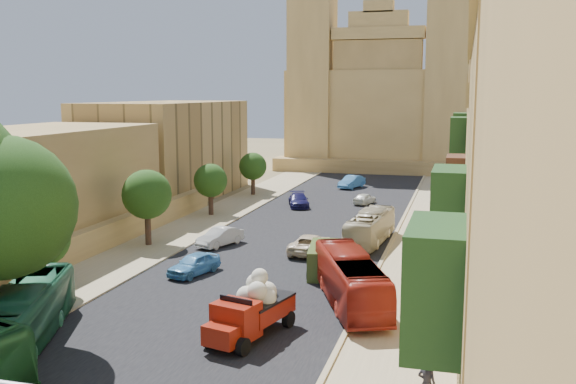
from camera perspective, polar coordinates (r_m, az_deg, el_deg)
The scene contains 27 objects.
road_surface at distance 49.92m, azimuth 1.22°, elevation -3.85°, with size 14.00×140.00×0.01m, color black.
sidewalk_east at distance 48.54m, azimuth 12.19°, elevation -4.42°, with size 5.00×140.00×0.01m, color tan.
sidewalk_west at distance 53.00m, azimuth -8.80°, elevation -3.20°, with size 5.00×140.00×0.01m, color tan.
kerb_east at distance 48.71m, azimuth 9.25°, elevation -4.22°, with size 0.25×140.00×0.12m, color tan.
kerb_west at distance 52.02m, azimuth -6.28°, elevation -3.32°, with size 0.25×140.00×0.12m, color tan.
townhouse_b at distance 29.00m, azimuth 23.14°, elevation -2.47°, with size 9.00×14.00×14.90m.
townhouse_c at distance 42.60m, azimuth 20.81°, elevation 2.79°, with size 9.00×14.00×17.40m.
townhouse_d at distance 56.57m, azimuth 19.48°, elevation 3.46°, with size 9.00×14.00×15.90m.
west_wall at distance 45.64m, azimuth -17.45°, elevation -4.33°, with size 1.00×40.00×1.80m, color tan.
west_building_mid at distance 68.40m, azimuth -10.61°, elevation 3.69°, with size 10.00×22.00×10.00m, color tan.
church at distance 96.58m, azimuth 8.41°, elevation 7.90°, with size 28.00×22.50×36.30m.
street_tree_a at distance 37.37m, azimuth -21.00°, elevation -3.95°, with size 3.00×3.00×4.62m.
street_tree_b at distance 47.25m, azimuth -12.43°, elevation -0.23°, with size 3.58×3.58×5.51m.
street_tree_c at distance 58.09m, azimuth -6.90°, elevation 1.00°, with size 3.02×3.02×4.65m.
street_tree_d at distance 69.25m, azimuth -3.14°, elevation 2.28°, with size 2.98×2.98×4.57m.
red_truck at distance 29.42m, azimuth -3.36°, elevation -10.34°, with size 3.16×5.45×3.02m.
olive_pickup at distance 39.37m, azimuth 3.31°, elevation -6.06°, with size 2.46×4.50×1.76m.
bus_green_north at distance 31.04m, azimuth -22.36°, elevation -9.99°, with size 2.21×9.44×2.63m, color #236747.
bus_red_east at distance 33.86m, azimuth 5.56°, elevation -7.74°, with size 2.25×9.63×2.68m, color #AB2618.
bus_cream_east at distance 47.38m, azimuth 7.32°, elevation -3.16°, with size 1.99×8.48×2.36m, color #C0B392.
car_blue_a at distance 39.64m, azimuth -8.35°, elevation -6.35°, with size 1.54×3.83×1.31m, color #4994CB.
car_white_a at distance 46.65m, azimuth -6.07°, elevation -4.00°, with size 1.37×3.94×1.30m, color silver.
car_cream at distance 44.31m, azimuth 2.02°, elevation -4.63°, with size 2.18×4.73×1.31m, color beige.
car_dkblue at distance 62.05m, azimuth 0.95°, elevation -0.73°, with size 1.80×4.44×1.29m, color #15144B.
car_white_b at distance 63.94m, azimuth 6.83°, elevation -0.59°, with size 1.32×3.28×1.12m, color silver.
car_blue_b at distance 74.51m, azimuth 5.68°, elevation 0.90°, with size 1.51×4.33×1.43m, color #387BBC.
pedestrian_c at distance 37.35m, azimuth 11.04°, elevation -7.06°, with size 1.00×0.42×1.70m, color #34363D.
Camera 1 is at (11.92, -17.21, 11.00)m, focal length 40.00 mm.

